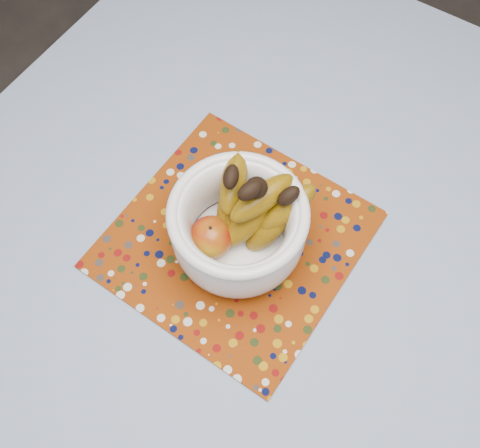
# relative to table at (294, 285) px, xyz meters

# --- Properties ---
(table) EXTENTS (1.20, 1.20, 0.75)m
(table) POSITION_rel_table_xyz_m (0.00, 0.00, 0.00)
(table) COLOR brown
(table) RESTS_ON ground
(tablecloth) EXTENTS (1.32, 1.32, 0.01)m
(tablecloth) POSITION_rel_table_xyz_m (0.00, 0.00, 0.08)
(tablecloth) COLOR #617DA2
(tablecloth) RESTS_ON table
(placemat) EXTENTS (0.39, 0.39, 0.00)m
(placemat) POSITION_rel_table_xyz_m (-0.11, -0.02, 0.09)
(placemat) COLOR #7C2E06
(placemat) RESTS_ON tablecloth
(fruit_bowl) EXTENTS (0.23, 0.23, 0.19)m
(fruit_bowl) POSITION_rel_table_xyz_m (-0.10, -0.02, 0.17)
(fruit_bowl) COLOR white
(fruit_bowl) RESTS_ON placemat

